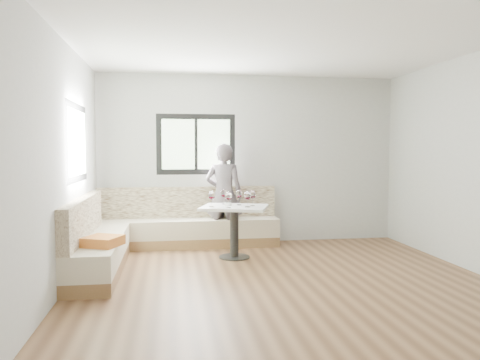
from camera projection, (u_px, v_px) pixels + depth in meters
name	position (u px, v px, depth m)	size (l,w,h in m)	color
room	(278.00, 163.00, 5.47)	(5.01, 5.01, 2.81)	brown
banquette	(153.00, 234.00, 6.84)	(2.90, 2.80, 0.95)	olive
table	(234.00, 219.00, 6.73)	(1.09, 0.96, 0.75)	black
person	(224.00, 195.00, 7.54)	(0.61, 0.40, 1.67)	#534B50
olive_ramekin	(228.00, 204.00, 6.78)	(0.10, 0.10, 0.04)	white
wine_glass_a	(212.00, 196.00, 6.64)	(0.10, 0.10, 0.22)	white
wine_glass_b	(228.00, 197.00, 6.51)	(0.10, 0.10, 0.22)	white
wine_glass_c	(248.00, 196.00, 6.59)	(0.10, 0.10, 0.22)	white
wine_glass_d	(239.00, 194.00, 6.83)	(0.10, 0.10, 0.22)	white
wine_glass_e	(252.00, 195.00, 6.75)	(0.10, 0.10, 0.22)	white
wine_glass_f	(224.00, 194.00, 6.93)	(0.10, 0.10, 0.22)	white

